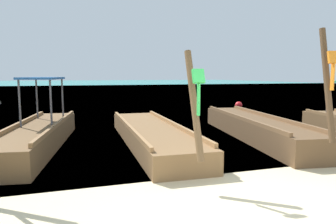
{
  "coord_description": "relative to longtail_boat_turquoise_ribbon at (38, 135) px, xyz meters",
  "views": [
    {
      "loc": [
        -2.36,
        -3.17,
        1.91
      ],
      "look_at": [
        0.0,
        4.18,
        1.01
      ],
      "focal_mm": 33.58,
      "sensor_mm": 36.0,
      "label": 1
    }
  ],
  "objects": [
    {
      "name": "longtail_boat_turquoise_ribbon",
      "position": [
        0.0,
        0.0,
        0.0
      ],
      "size": [
        1.96,
        6.5,
        2.75
      ],
      "color": "brown",
      "rests_on": "ground"
    },
    {
      "name": "longtail_boat_green_ribbon",
      "position": [
        2.97,
        -0.43,
        -0.1
      ],
      "size": [
        1.61,
        7.04,
        2.37
      ],
      "color": "brown",
      "rests_on": "ground"
    },
    {
      "name": "mooring_buoy_near",
      "position": [
        10.15,
        7.08,
        -0.15
      ],
      "size": [
        0.41,
        0.41,
        0.41
      ],
      "color": "red",
      "rests_on": "sea_water"
    },
    {
      "name": "longtail_boat_orange_ribbon",
      "position": [
        6.17,
        -0.63,
        -0.03
      ],
      "size": [
        2.05,
        6.78,
        2.87
      ],
      "color": "brown",
      "rests_on": "ground"
    },
    {
      "name": "sea_water",
      "position": [
        3.13,
        56.54,
        -0.35
      ],
      "size": [
        120.0,
        120.0,
        0.0
      ],
      "primitive_type": "plane",
      "color": "teal",
      "rests_on": "ground"
    }
  ]
}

